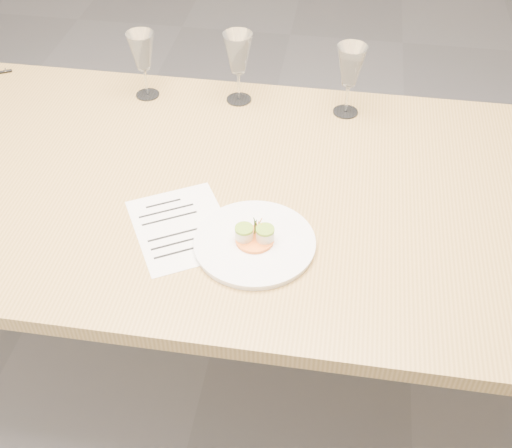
% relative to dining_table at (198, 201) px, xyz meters
% --- Properties ---
extents(ground, '(7.00, 7.00, 0.00)m').
position_rel_dining_table_xyz_m(ground, '(0.00, 0.00, -0.68)').
color(ground, slate).
rests_on(ground, ground).
extents(dining_table, '(2.40, 1.00, 0.75)m').
position_rel_dining_table_xyz_m(dining_table, '(0.00, 0.00, 0.00)').
color(dining_table, tan).
rests_on(dining_table, ground).
extents(dinner_plate, '(0.28, 0.28, 0.07)m').
position_rel_dining_table_xyz_m(dinner_plate, '(0.19, -0.21, 0.08)').
color(dinner_plate, white).
rests_on(dinner_plate, dining_table).
extents(recipe_sheet, '(0.32, 0.35, 0.00)m').
position_rel_dining_table_xyz_m(recipe_sheet, '(0.00, -0.17, 0.07)').
color(recipe_sheet, white).
rests_on(recipe_sheet, dining_table).
extents(wine_glass_1, '(0.08, 0.08, 0.20)m').
position_rel_dining_table_xyz_m(wine_glass_1, '(-0.24, 0.38, 0.21)').
color(wine_glass_1, white).
rests_on(wine_glass_1, dining_table).
extents(wine_glass_2, '(0.09, 0.09, 0.21)m').
position_rel_dining_table_xyz_m(wine_glass_2, '(0.04, 0.40, 0.22)').
color(wine_glass_2, white).
rests_on(wine_glass_2, dining_table).
extents(wine_glass_3, '(0.09, 0.09, 0.21)m').
position_rel_dining_table_xyz_m(wine_glass_3, '(0.36, 0.38, 0.22)').
color(wine_glass_3, white).
rests_on(wine_glass_3, dining_table).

